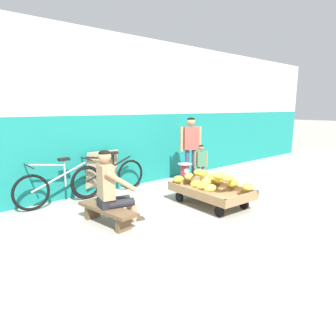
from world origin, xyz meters
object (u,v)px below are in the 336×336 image
at_px(bicycle_far_left, 110,176).
at_px(low_bench, 107,212).
at_px(plastic_crate, 185,184).
at_px(weighing_scale, 185,170).
at_px(customer_adult, 191,143).
at_px(shopping_bag, 202,190).
at_px(bicycle_near_left, 60,186).
at_px(vendor_seated, 112,187).
at_px(sign_board, 102,172).
at_px(banana_cart, 211,192).
at_px(customer_child, 201,162).

bearing_deg(bicycle_far_left, low_bench, -122.52).
relative_size(plastic_crate, weighing_scale, 1.20).
relative_size(customer_adult, shopping_bag, 6.38).
xyz_separation_m(bicycle_near_left, bicycle_far_left, (1.07, 0.07, 0.00)).
xyz_separation_m(vendor_seated, bicycle_near_left, (-0.22, 1.42, -0.21)).
bearing_deg(weighing_scale, sign_board, 141.77).
xyz_separation_m(low_bench, bicycle_far_left, (0.94, 1.47, 0.15)).
xyz_separation_m(bicycle_far_left, customer_adult, (1.83, -0.55, 0.60)).
height_order(bicycle_near_left, customer_adult, customer_adult).
relative_size(bicycle_near_left, shopping_bag, 6.92).
bearing_deg(plastic_crate, bicycle_far_left, 143.76).
relative_size(weighing_scale, sign_board, 0.34).
xyz_separation_m(plastic_crate, sign_board, (-1.36, 1.07, 0.29)).
bearing_deg(banana_cart, bicycle_near_left, 137.16).
xyz_separation_m(banana_cart, shopping_bag, (0.32, 0.49, -0.12)).
distance_m(low_bench, sign_board, 1.83).
distance_m(plastic_crate, bicycle_near_left, 2.50).
bearing_deg(sign_board, vendor_seated, -114.78).
xyz_separation_m(weighing_scale, customer_child, (0.38, -0.11, 0.14)).
bearing_deg(bicycle_far_left, vendor_seated, -119.76).
relative_size(vendor_seated, bicycle_near_left, 0.69).
bearing_deg(weighing_scale, plastic_crate, 90.00).
bearing_deg(bicycle_near_left, sign_board, 12.24).
bearing_deg(sign_board, customer_adult, -19.76).
distance_m(low_bench, bicycle_near_left, 1.42).
relative_size(low_bench, bicycle_far_left, 0.68).
bearing_deg(weighing_scale, low_bench, -166.29).
bearing_deg(sign_board, bicycle_near_left, -167.76).
bearing_deg(shopping_bag, plastic_crate, 88.17).
height_order(bicycle_far_left, customer_child, customer_child).
height_order(banana_cart, weighing_scale, weighing_scale).
relative_size(banana_cart, vendor_seated, 1.31).
bearing_deg(customer_adult, sign_board, 160.24).
relative_size(plastic_crate, customer_adult, 0.24).
bearing_deg(plastic_crate, customer_adult, 34.28).
xyz_separation_m(sign_board, customer_adult, (1.92, -0.69, 0.51)).
bearing_deg(weighing_scale, banana_cart, -108.54).
distance_m(bicycle_near_left, customer_child, 2.89).
height_order(plastic_crate, bicycle_near_left, bicycle_near_left).
distance_m(low_bench, weighing_scale, 2.28).
relative_size(low_bench, plastic_crate, 3.13).
height_order(banana_cart, shopping_bag, banana_cart).
bearing_deg(sign_board, customer_child, -34.17).
distance_m(low_bench, plastic_crate, 2.27).
height_order(sign_board, shopping_bag, sign_board).
distance_m(bicycle_near_left, shopping_bag, 2.71).
bearing_deg(customer_child, plastic_crate, 164.01).
bearing_deg(customer_adult, vendor_seated, -160.67).
xyz_separation_m(vendor_seated, customer_child, (2.49, 0.45, 0.03)).
xyz_separation_m(plastic_crate, weighing_scale, (-0.00, -0.00, 0.30)).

